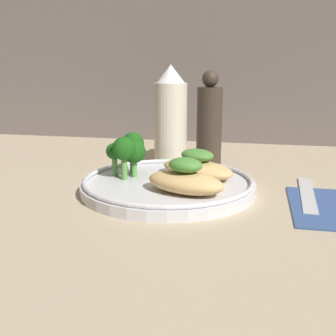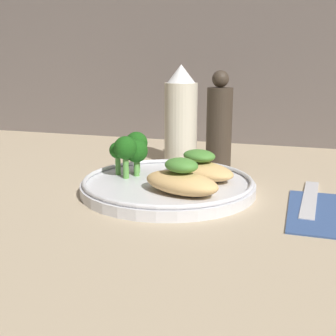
{
  "view_description": "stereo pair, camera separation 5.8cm",
  "coord_description": "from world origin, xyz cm",
  "px_view_note": "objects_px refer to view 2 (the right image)",
  "views": [
    {
      "loc": [
        11.52,
        -55.52,
        17.61
      ],
      "look_at": [
        0.0,
        0.0,
        3.4
      ],
      "focal_mm": 45.0,
      "sensor_mm": 36.0,
      "label": 1
    },
    {
      "loc": [
        17.17,
        -54.04,
        17.61
      ],
      "look_at": [
        0.0,
        0.0,
        3.4
      ],
      "focal_mm": 45.0,
      "sensor_mm": 36.0,
      "label": 2
    }
  ],
  "objects_px": {
    "plate": "(168,185)",
    "broccoli_bunch": "(131,149)",
    "pepper_grinder": "(219,124)",
    "sauce_bottle": "(181,117)"
  },
  "relations": [
    {
      "from": "plate",
      "to": "pepper_grinder",
      "type": "height_order",
      "value": "pepper_grinder"
    },
    {
      "from": "plate",
      "to": "broccoli_bunch",
      "type": "bearing_deg",
      "value": 164.29
    },
    {
      "from": "plate",
      "to": "pepper_grinder",
      "type": "bearing_deg",
      "value": 77.76
    },
    {
      "from": "sauce_bottle",
      "to": "pepper_grinder",
      "type": "distance_m",
      "value": 0.07
    },
    {
      "from": "sauce_bottle",
      "to": "plate",
      "type": "bearing_deg",
      "value": -79.79
    },
    {
      "from": "broccoli_bunch",
      "to": "pepper_grinder",
      "type": "xyz_separation_m",
      "value": [
        0.1,
        0.16,
        0.02
      ]
    },
    {
      "from": "broccoli_bunch",
      "to": "sauce_bottle",
      "type": "relative_size",
      "value": 0.4
    },
    {
      "from": "broccoli_bunch",
      "to": "sauce_bottle",
      "type": "height_order",
      "value": "sauce_bottle"
    },
    {
      "from": "sauce_bottle",
      "to": "pepper_grinder",
      "type": "height_order",
      "value": "sauce_bottle"
    },
    {
      "from": "broccoli_bunch",
      "to": "pepper_grinder",
      "type": "bearing_deg",
      "value": 57.32
    }
  ]
}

